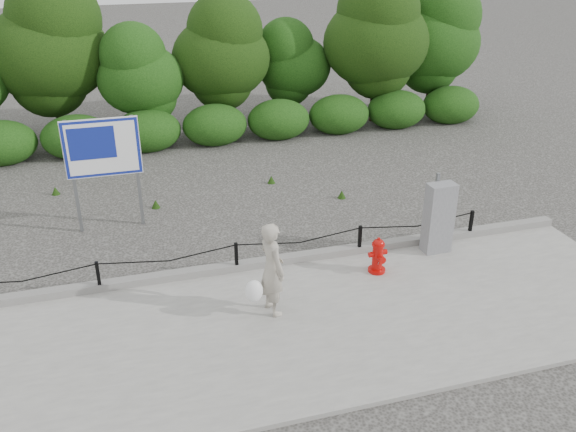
% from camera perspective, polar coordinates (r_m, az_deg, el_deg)
% --- Properties ---
extents(ground, '(90.00, 90.00, 0.00)m').
position_cam_1_polar(ground, '(11.71, -4.79, -5.47)').
color(ground, '#2D2B28').
rests_on(ground, ground).
extents(sidewalk, '(14.00, 4.00, 0.08)m').
position_cam_1_polar(sidewalk, '(10.06, -2.37, -10.95)').
color(sidewalk, gray).
rests_on(sidewalk, ground).
extents(curb, '(14.00, 0.22, 0.14)m').
position_cam_1_polar(curb, '(11.67, -4.87, -4.71)').
color(curb, slate).
rests_on(curb, sidewalk).
extents(chain_barrier, '(10.06, 0.06, 0.60)m').
position_cam_1_polar(chain_barrier, '(11.48, -4.87, -3.52)').
color(chain_barrier, black).
rests_on(chain_barrier, sidewalk).
extents(treeline, '(20.36, 3.83, 4.77)m').
position_cam_1_polar(treeline, '(19.29, -8.92, 14.95)').
color(treeline, black).
rests_on(treeline, ground).
extents(fire_hydrant, '(0.38, 0.39, 0.71)m').
position_cam_1_polar(fire_hydrant, '(11.56, 8.40, -3.70)').
color(fire_hydrant, '#B60906').
rests_on(fire_hydrant, sidewalk).
extents(pedestrian, '(0.77, 0.68, 1.66)m').
position_cam_1_polar(pedestrian, '(10.07, -1.61, -5.08)').
color(pedestrian, '#A29A8B').
rests_on(pedestrian, sidewalk).
extents(utility_cabinet, '(0.56, 0.40, 1.60)m').
position_cam_1_polar(utility_cabinet, '(12.36, 13.91, -0.17)').
color(utility_cabinet, gray).
rests_on(utility_cabinet, sidewalk).
extents(advertising_sign, '(1.55, 0.13, 2.48)m').
position_cam_1_polar(advertising_sign, '(13.26, -16.97, 5.68)').
color(advertising_sign, slate).
rests_on(advertising_sign, ground).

